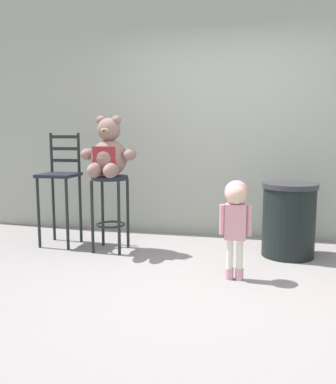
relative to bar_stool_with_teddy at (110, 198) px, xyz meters
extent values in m
plane|color=gray|center=(1.14, -0.88, -0.57)|extent=(24.00, 24.00, 0.00)
cube|color=#9B9F90|center=(1.14, 1.06, 1.00)|extent=(7.06, 0.30, 3.14)
cylinder|color=black|center=(0.00, 0.00, 0.21)|extent=(0.39, 0.39, 0.04)
cylinder|color=black|center=(-0.15, -0.15, -0.19)|extent=(0.03, 0.03, 0.76)
cylinder|color=black|center=(0.15, -0.15, -0.19)|extent=(0.03, 0.03, 0.76)
cylinder|color=black|center=(-0.15, 0.15, -0.19)|extent=(0.03, 0.03, 0.76)
cylinder|color=black|center=(0.15, 0.15, -0.19)|extent=(0.03, 0.03, 0.76)
torus|color=black|center=(0.00, 0.00, -0.29)|extent=(0.32, 0.32, 0.02)
sphere|color=#81625A|center=(0.00, 0.00, 0.42)|extent=(0.38, 0.38, 0.38)
cube|color=maroon|center=(0.00, -0.16, 0.43)|extent=(0.23, 0.03, 0.23)
sphere|color=#81625A|center=(0.00, 0.00, 0.71)|extent=(0.24, 0.24, 0.24)
ellipsoid|color=#7C6D4F|center=(0.00, -0.10, 0.70)|extent=(0.10, 0.08, 0.07)
sphere|color=black|center=(0.00, -0.13, 0.70)|extent=(0.03, 0.03, 0.03)
sphere|color=#81625A|center=(-0.08, 0.00, 0.81)|extent=(0.10, 0.10, 0.10)
sphere|color=#81625A|center=(0.08, 0.00, 0.81)|extent=(0.10, 0.10, 0.10)
ellipsoid|color=#81625A|center=(-0.23, -0.03, 0.46)|extent=(0.13, 0.21, 0.12)
ellipsoid|color=#81625A|center=(0.23, -0.03, 0.46)|extent=(0.13, 0.21, 0.12)
ellipsoid|color=#81625A|center=(-0.09, -0.18, 0.31)|extent=(0.13, 0.32, 0.15)
ellipsoid|color=#81625A|center=(0.09, -0.18, 0.31)|extent=(0.13, 0.32, 0.15)
cylinder|color=pink|center=(1.31, -0.63, -0.52)|extent=(0.07, 0.07, 0.10)
cylinder|color=beige|center=(1.31, -0.63, -0.34)|extent=(0.05, 0.05, 0.26)
cylinder|color=pink|center=(1.39, -0.63, -0.52)|extent=(0.07, 0.07, 0.10)
cylinder|color=beige|center=(1.39, -0.63, -0.34)|extent=(0.05, 0.05, 0.26)
cube|color=#D38F9A|center=(1.35, -0.63, -0.06)|extent=(0.18, 0.10, 0.30)
cylinder|color=#D38F9A|center=(1.24, -0.63, -0.05)|extent=(0.04, 0.04, 0.26)
cylinder|color=#D38F9A|center=(1.47, -0.63, -0.05)|extent=(0.04, 0.04, 0.26)
sphere|color=#D8B293|center=(1.35, -0.63, 0.18)|extent=(0.19, 0.19, 0.19)
sphere|color=pink|center=(1.35, -0.60, 0.19)|extent=(0.20, 0.20, 0.20)
cylinder|color=black|center=(1.84, 0.19, -0.22)|extent=(0.52, 0.52, 0.70)
cylinder|color=#2D2D33|center=(1.84, 0.19, 0.16)|extent=(0.55, 0.55, 0.05)
cube|color=black|center=(-0.63, 0.09, 0.22)|extent=(0.40, 0.40, 0.03)
cylinder|color=black|center=(-0.80, -0.08, -0.18)|extent=(0.03, 0.03, 0.77)
cylinder|color=black|center=(-0.46, -0.08, -0.18)|extent=(0.03, 0.03, 0.77)
cylinder|color=black|center=(-0.80, 0.26, -0.18)|extent=(0.03, 0.03, 0.77)
cylinder|color=black|center=(-0.46, 0.26, -0.18)|extent=(0.03, 0.03, 0.77)
cylinder|color=black|center=(-0.80, 0.26, 0.46)|extent=(0.03, 0.03, 0.45)
cylinder|color=black|center=(-0.46, 0.26, 0.46)|extent=(0.03, 0.03, 0.45)
cube|color=black|center=(-0.63, 0.26, 0.37)|extent=(0.34, 0.02, 0.04)
cube|color=black|center=(-0.63, 0.26, 0.50)|extent=(0.34, 0.02, 0.04)
cube|color=black|center=(-0.63, 0.26, 0.64)|extent=(0.34, 0.02, 0.04)
camera|label=1|loc=(1.53, -4.09, 0.68)|focal=38.68mm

